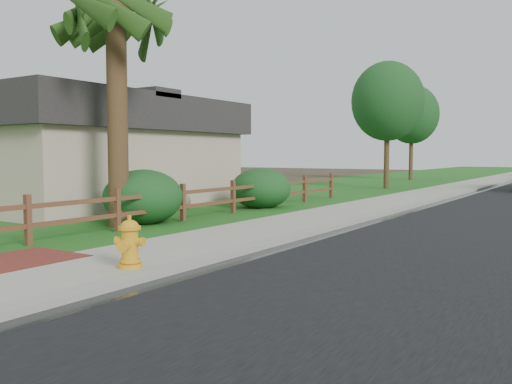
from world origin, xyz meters
The scene contains 16 objects.
ground centered at (0.00, 0.00, 0.00)m, with size 120.00×120.00×0.00m, color #35281C.
curb centered at (0.40, 35.00, 0.06)m, with size 0.40×90.00×0.12m, color gray.
sidewalk centered at (-0.90, 35.00, 0.05)m, with size 2.20×90.00×0.10m, color gray.
grass_strip centered at (-2.80, 35.00, 0.03)m, with size 1.60×90.00×0.06m, color #194F16.
lawn_near centered at (-8.00, 35.00, 0.02)m, with size 9.00×90.00×0.04m, color #194F16.
brick_patch centered at (-2.20, -1.00, 0.06)m, with size 1.60×2.40×0.11m, color maroon.
ranch_fence centered at (-3.60, 6.40, 0.62)m, with size 0.12×16.92×1.10m.
palm_tree centered at (-4.30, 3.50, 5.52)m, with size 3.60×3.60×6.60m.
house centered at (-11.00, 7.00, 2.08)m, with size 10.60×9.60×4.05m.
fire_hydrant centered at (-0.10, -0.16, 0.49)m, with size 0.56×0.45×0.84m.
boulder centered at (-6.00, 7.74, 0.31)m, with size 0.94×0.70×0.62m, color brown.
shrub_b centered at (-4.29, 4.36, 0.75)m, with size 2.15×2.15×1.51m, color #17411A.
shrub_c centered at (-6.50, 5.39, 0.57)m, with size 1.58×1.58×1.14m, color #17411A.
shrub_d centered at (-3.90, 9.71, 0.72)m, with size 2.10×2.10×1.43m, color #17411A.
tree_near_left centered at (-3.90, 22.49, 4.78)m, with size 3.92×3.92×6.94m.
tree_mid_left centered at (-5.86, 33.22, 4.80)m, with size 3.89×3.89×6.95m.
Camera 1 is at (6.27, -6.25, 1.92)m, focal length 38.00 mm.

